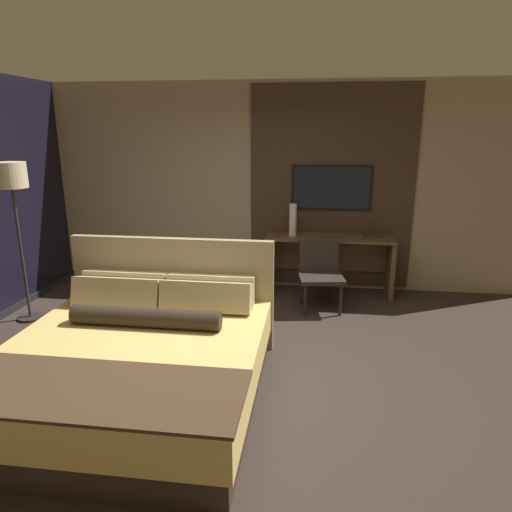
% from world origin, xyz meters
% --- Properties ---
extents(ground_plane, '(16.00, 16.00, 0.00)m').
position_xyz_m(ground_plane, '(0.00, 0.00, 0.00)').
color(ground_plane, '#332823').
extents(wall_back_tv_panel, '(7.20, 0.09, 2.80)m').
position_xyz_m(wall_back_tv_panel, '(0.11, 2.59, 1.40)').
color(wall_back_tv_panel, tan).
rests_on(wall_back_tv_panel, ground_plane).
extents(bed, '(2.07, 2.19, 1.13)m').
position_xyz_m(bed, '(-0.74, -0.41, 0.32)').
color(bed, '#33281E').
rests_on(bed, ground_plane).
extents(desk, '(1.68, 0.48, 0.80)m').
position_xyz_m(desk, '(0.88, 2.33, 0.53)').
color(desk, brown).
rests_on(desk, ground_plane).
extents(tv, '(1.06, 0.04, 0.60)m').
position_xyz_m(tv, '(0.88, 2.52, 1.42)').
color(tv, black).
extents(desk_chair, '(0.60, 0.60, 0.87)m').
position_xyz_m(desk_chair, '(0.76, 1.79, 0.51)').
color(desk_chair, '#28231E').
rests_on(desk_chair, ground_plane).
extents(floor_lamp, '(0.34, 0.34, 1.83)m').
position_xyz_m(floor_lamp, '(-2.63, 0.94, 1.54)').
color(floor_lamp, '#282623').
rests_on(floor_lamp, ground_plane).
extents(vase_tall, '(0.10, 0.10, 0.43)m').
position_xyz_m(vase_tall, '(0.38, 2.28, 1.01)').
color(vase_tall, silver).
rests_on(vase_tall, desk).
extents(book, '(0.24, 0.17, 0.03)m').
position_xyz_m(book, '(1.45, 2.37, 0.81)').
color(book, '#332D28').
rests_on(book, desk).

